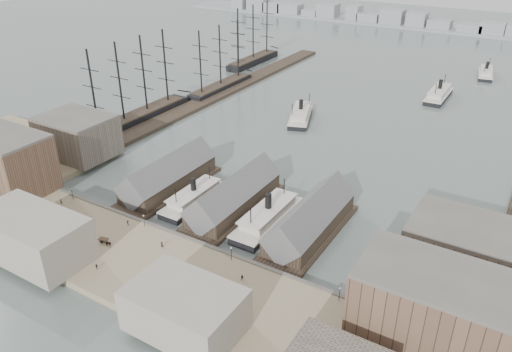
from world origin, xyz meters
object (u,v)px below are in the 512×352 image
Objects in this scene: ferry_docked_west at (194,197)px; horse_cart_left at (60,219)px; tram at (374,335)px; horse_cart_right at (227,298)px; horse_cart_center at (107,242)px.

ferry_docked_west reaches higher than horse_cart_left.
tram reaches higher than horse_cart_right.
tram reaches higher than horse_cart_center.
horse_cart_right is (-33.39, -5.49, -1.19)m from tram.
tram is 33.85m from horse_cart_right.
ferry_docked_west is 32.94m from horse_cart_center.
ferry_docked_west is 2.37× the size of tram.
horse_cart_left is (-25.18, -31.28, 0.58)m from ferry_docked_west.
horse_cart_center is at bearing -175.00° from tram.
horse_cart_center is (-4.69, -32.60, 0.55)m from ferry_docked_west.
horse_cart_left is 0.98× the size of horse_cart_right.
tram is (69.22, -28.75, 1.80)m from ferry_docked_west.
ferry_docked_west is 40.16m from horse_cart_left.
tram reaches higher than horse_cart_left.
horse_cart_left is at bearing -128.83° from ferry_docked_west.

